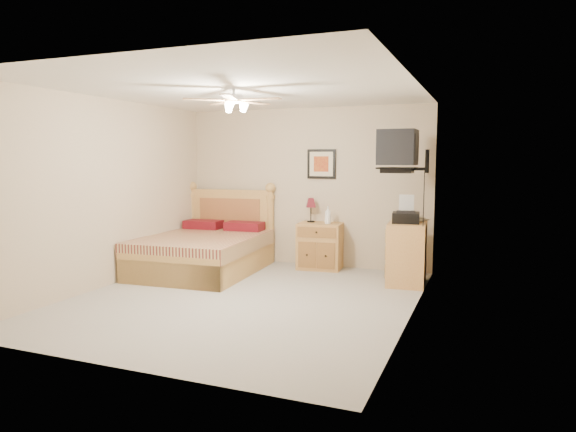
{
  "coord_description": "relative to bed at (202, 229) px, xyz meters",
  "views": [
    {
      "loc": [
        2.74,
        -5.49,
        1.7
      ],
      "look_at": [
        0.23,
        0.9,
        0.93
      ],
      "focal_mm": 32.0,
      "sensor_mm": 36.0,
      "label": 1
    }
  ],
  "objects": [
    {
      "name": "ceiling",
      "position": [
        1.24,
        -1.12,
        1.84
      ],
      "size": [
        4.0,
        4.5,
        0.04
      ],
      "primitive_type": "cube",
      "color": "white",
      "rests_on": "ground"
    },
    {
      "name": "floor",
      "position": [
        1.24,
        -1.12,
        -0.66
      ],
      "size": [
        4.5,
        4.5,
        0.0
      ],
      "primitive_type": "plane",
      "color": "#9B958C",
      "rests_on": "ground"
    },
    {
      "name": "wall_right",
      "position": [
        3.24,
        -1.12,
        0.59
      ],
      "size": [
        0.04,
        4.5,
        2.5
      ],
      "primitive_type": "cube",
      "color": "#C0AC8D",
      "rests_on": "ground"
    },
    {
      "name": "magazine_upper",
      "position": [
        2.97,
        0.67,
        0.22
      ],
      "size": [
        0.27,
        0.3,
        0.02
      ],
      "primitive_type": "imported",
      "rotation": [
        0.0,
        0.0,
        0.4
      ],
      "color": "gray",
      "rests_on": "magazine_lower"
    },
    {
      "name": "wall_tv",
      "position": [
        2.99,
        0.22,
        1.15
      ],
      "size": [
        0.56,
        0.46,
        0.58
      ],
      "primitive_type": null,
      "color": "black",
      "rests_on": "wall_right"
    },
    {
      "name": "fax_machine",
      "position": [
        2.95,
        0.35,
        0.37
      ],
      "size": [
        0.4,
        0.42,
        0.38
      ],
      "primitive_type": null,
      "rotation": [
        0.0,
        0.0,
        0.13
      ],
      "color": "black",
      "rests_on": "dresser"
    },
    {
      "name": "framed_picture",
      "position": [
        1.51,
        1.11,
        0.96
      ],
      "size": [
        0.46,
        0.04,
        0.46
      ],
      "primitive_type": "cube",
      "color": "black",
      "rests_on": "wall_back"
    },
    {
      "name": "lotion_bottle",
      "position": [
        1.7,
        0.85,
        0.19
      ],
      "size": [
        0.13,
        0.13,
        0.27
      ],
      "primitive_type": "imported",
      "rotation": [
        0.0,
        0.0,
        0.28
      ],
      "color": "white",
      "rests_on": "nightstand"
    },
    {
      "name": "wall_left",
      "position": [
        -0.76,
        -1.12,
        0.59
      ],
      "size": [
        0.04,
        4.5,
        2.5
      ],
      "primitive_type": "cube",
      "color": "#C0AC8D",
      "rests_on": "ground"
    },
    {
      "name": "bed",
      "position": [
        0.0,
        0.0,
        0.0
      ],
      "size": [
        1.67,
        2.12,
        1.32
      ],
      "primitive_type": null,
      "rotation": [
        0.0,
        0.0,
        0.06
      ],
      "color": "#BB8B48",
      "rests_on": "ground"
    },
    {
      "name": "wall_back",
      "position": [
        1.24,
        1.13,
        0.59
      ],
      "size": [
        4.0,
        0.04,
        2.5
      ],
      "primitive_type": "cube",
      "color": "#C0AC8D",
      "rests_on": "ground"
    },
    {
      "name": "ceiling_fan",
      "position": [
        1.24,
        -1.32,
        1.7
      ],
      "size": [
        1.14,
        1.14,
        0.28
      ],
      "primitive_type": null,
      "color": "white",
      "rests_on": "ceiling"
    },
    {
      "name": "wall_front",
      "position": [
        1.24,
        -3.37,
        0.59
      ],
      "size": [
        4.0,
        0.04,
        2.5
      ],
      "primitive_type": "cube",
      "color": "#C0AC8D",
      "rests_on": "ground"
    },
    {
      "name": "table_lamp",
      "position": [
        1.39,
        0.96,
        0.24
      ],
      "size": [
        0.26,
        0.26,
        0.38
      ],
      "primitive_type": null,
      "rotation": [
        0.0,
        0.0,
        -0.38
      ],
      "color": "maroon",
      "rests_on": "nightstand"
    },
    {
      "name": "magazine_lower",
      "position": [
        2.96,
        0.64,
        0.2
      ],
      "size": [
        0.32,
        0.36,
        0.03
      ],
      "primitive_type": "imported",
      "rotation": [
        0.0,
        0.0,
        -0.42
      ],
      "color": "beige",
      "rests_on": "dresser"
    },
    {
      "name": "nightstand",
      "position": [
        1.57,
        0.88,
        -0.3
      ],
      "size": [
        0.7,
        0.55,
        0.71
      ],
      "primitive_type": "cube",
      "rotation": [
        0.0,
        0.0,
        0.09
      ],
      "color": "#BA8045",
      "rests_on": "ground"
    },
    {
      "name": "dresser",
      "position": [
        2.97,
        0.38,
        -0.24
      ],
      "size": [
        0.55,
        0.75,
        0.84
      ],
      "primitive_type": "cube",
      "rotation": [
        0.0,
        0.0,
        0.08
      ],
      "color": "#C17F3C",
      "rests_on": "ground"
    }
  ]
}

